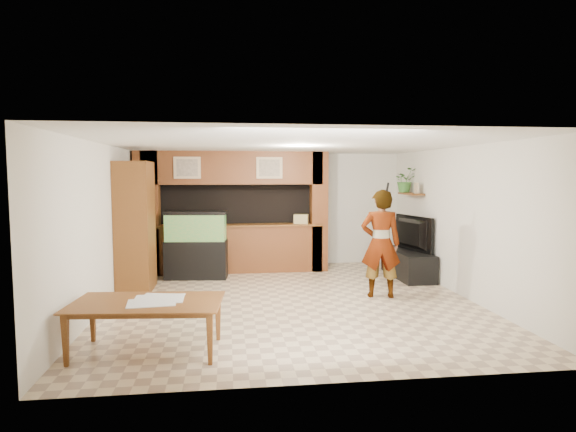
{
  "coord_description": "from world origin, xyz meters",
  "views": [
    {
      "loc": [
        -1.04,
        -7.87,
        2.12
      ],
      "look_at": [
        0.04,
        0.6,
        1.37
      ],
      "focal_mm": 30.0,
      "sensor_mm": 36.0,
      "label": 1
    }
  ],
  "objects": [
    {
      "name": "person",
      "position": [
        1.57,
        0.04,
        0.93
      ],
      "size": [
        0.75,
        0.57,
        1.86
      ],
      "primitive_type": "imported",
      "rotation": [
        0.0,
        0.0,
        2.94
      ],
      "color": "olive",
      "rests_on": "floor"
    },
    {
      "name": "tv_stand",
      "position": [
        2.65,
        1.54,
        0.27
      ],
      "size": [
        0.6,
        1.64,
        0.55
      ],
      "primitive_type": "cube",
      "color": "black",
      "rests_on": "floor"
    },
    {
      "name": "photo_frame",
      "position": [
        2.85,
        1.67,
        1.83
      ],
      "size": [
        0.03,
        0.17,
        0.22
      ],
      "primitive_type": "cube",
      "rotation": [
        0.0,
        0.0,
        0.01
      ],
      "color": "tan",
      "rests_on": "wall_shelf"
    },
    {
      "name": "aquarium",
      "position": [
        -1.68,
        1.95,
        0.67
      ],
      "size": [
        1.24,
        0.46,
        1.37
      ],
      "rotation": [
        0.0,
        0.0,
        -0.11
      ],
      "color": "black",
      "rests_on": "floor"
    },
    {
      "name": "wall_right",
      "position": [
        3.0,
        0.0,
        1.3
      ],
      "size": [
        0.0,
        6.5,
        6.5
      ],
      "primitive_type": "plane",
      "rotation": [
        1.57,
        0.0,
        -1.57
      ],
      "color": "silver",
      "rests_on": "floor"
    },
    {
      "name": "partition",
      "position": [
        -0.95,
        2.64,
        1.31
      ],
      "size": [
        4.2,
        0.99,
        2.6
      ],
      "color": "brown",
      "rests_on": "floor"
    },
    {
      "name": "counter_box",
      "position": [
        0.56,
        2.45,
        1.14
      ],
      "size": [
        0.35,
        0.28,
        0.2
      ],
      "primitive_type": "cube",
      "rotation": [
        0.0,
        0.0,
        -0.29
      ],
      "color": "tan",
      "rests_on": "partition"
    },
    {
      "name": "wall_left",
      "position": [
        -3.0,
        0.0,
        1.3
      ],
      "size": [
        0.0,
        6.5,
        6.5
      ],
      "primitive_type": "plane",
      "rotation": [
        1.57,
        0.0,
        1.57
      ],
      "color": "silver",
      "rests_on": "floor"
    },
    {
      "name": "newspaper_c",
      "position": [
        -1.85,
        -1.97,
        0.62
      ],
      "size": [
        0.56,
        0.46,
        0.01
      ],
      "primitive_type": "cube",
      "rotation": [
        0.0,
        0.0,
        -0.21
      ],
      "color": "silver",
      "rests_on": "dining_table"
    },
    {
      "name": "wall_back",
      "position": [
        0.0,
        3.25,
        1.3
      ],
      "size": [
        6.0,
        0.0,
        6.0
      ],
      "primitive_type": "plane",
      "rotation": [
        1.57,
        0.0,
        0.0
      ],
      "color": "silver",
      "rests_on": "floor"
    },
    {
      "name": "microphone",
      "position": [
        1.62,
        -0.12,
        1.9
      ],
      "size": [
        0.04,
        0.1,
        0.16
      ],
      "primitive_type": "cylinder",
      "rotation": [
        0.44,
        0.0,
        0.0
      ],
      "color": "black",
      "rests_on": "person"
    },
    {
      "name": "floor",
      "position": [
        0.0,
        0.0,
        0.0
      ],
      "size": [
        6.5,
        6.5,
        0.0
      ],
      "primitive_type": "plane",
      "color": "#CFB790",
      "rests_on": "ground"
    },
    {
      "name": "pantry_cabinet",
      "position": [
        -2.7,
        1.08,
        1.17
      ],
      "size": [
        0.59,
        0.96,
        2.34
      ],
      "primitive_type": "cube",
      "color": "brown",
      "rests_on": "floor"
    },
    {
      "name": "ceiling",
      "position": [
        0.0,
        0.0,
        2.6
      ],
      "size": [
        6.5,
        6.5,
        0.0
      ],
      "primitive_type": "plane",
      "color": "white",
      "rests_on": "wall_back"
    },
    {
      "name": "potted_plant",
      "position": [
        2.82,
        2.24,
        1.99
      ],
      "size": [
        0.55,
        0.5,
        0.53
      ],
      "primitive_type": "imported",
      "rotation": [
        0.0,
        0.0,
        0.18
      ],
      "color": "#37712D",
      "rests_on": "wall_shelf"
    },
    {
      "name": "newspaper_a",
      "position": [
        -1.87,
        -2.05,
        0.62
      ],
      "size": [
        0.59,
        0.43,
        0.01
      ],
      "primitive_type": "cube",
      "rotation": [
        0.0,
        0.0,
        0.01
      ],
      "color": "silver",
      "rests_on": "dining_table"
    },
    {
      "name": "wall_shelf",
      "position": [
        2.85,
        1.95,
        1.7
      ],
      "size": [
        0.25,
        0.9,
        0.04
      ],
      "primitive_type": "cube",
      "color": "brown",
      "rests_on": "wall_right"
    },
    {
      "name": "newspaper_b",
      "position": [
        -1.93,
        -2.21,
        0.62
      ],
      "size": [
        0.59,
        0.46,
        0.01
      ],
      "primitive_type": "cube",
      "rotation": [
        0.0,
        0.0,
        0.11
      ],
      "color": "silver",
      "rests_on": "dining_table"
    },
    {
      "name": "wall_clock",
      "position": [
        -2.97,
        1.0,
        1.9
      ],
      "size": [
        0.05,
        0.25,
        0.25
      ],
      "color": "black",
      "rests_on": "wall_left"
    },
    {
      "name": "television",
      "position": [
        2.65,
        1.54,
        0.91
      ],
      "size": [
        0.44,
        1.25,
        0.72
      ],
      "primitive_type": "imported",
      "rotation": [
        0.0,
        0.0,
        1.79
      ],
      "color": "black",
      "rests_on": "tv_stand"
    },
    {
      "name": "trash_can",
      "position": [
        -2.64,
        0.8,
        0.27
      ],
      "size": [
        0.3,
        0.3,
        0.55
      ],
      "primitive_type": "cylinder",
      "color": "#B2B2B7",
      "rests_on": "floor"
    },
    {
      "name": "dining_table",
      "position": [
        -2.0,
        -2.17,
        0.31
      ],
      "size": [
        1.84,
        1.14,
        0.62
      ],
      "primitive_type": "imported",
      "rotation": [
        0.0,
        0.0,
        -0.09
      ],
      "color": "brown",
      "rests_on": "floor"
    }
  ]
}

